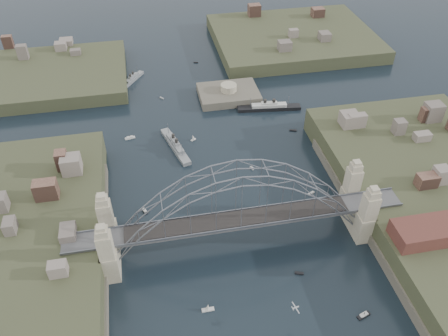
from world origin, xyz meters
TOP-DOWN VIEW (x-y plane):
  - ground at (0.00, 0.00)m, footprint 500.00×500.00m
  - bridge at (0.00, 0.00)m, footprint 84.00×13.80m
  - shore_west at (-57.32, 0.00)m, footprint 50.50×90.00m
  - shore_east at (57.32, 0.00)m, footprint 50.50×90.00m
  - headland_nw at (-55.00, 95.00)m, footprint 60.00×45.00m
  - headland_ne at (50.00, 110.00)m, footprint 70.00×55.00m
  - fort_island at (12.00, 70.00)m, footprint 22.00×16.00m
  - wharf_shed at (44.00, -14.00)m, footprint 20.00×8.00m
  - finger_pier at (39.00, -28.00)m, footprint 4.00×22.00m
  - naval_cruiser_near at (-11.09, 42.64)m, footprint 7.79×20.25m
  - naval_cruiser_far at (-22.85, 89.39)m, footprint 9.63×13.00m
  - ocean_liner at (24.63, 59.04)m, footprint 22.94×5.68m
  - aeroplane at (6.64, -25.05)m, footprint 1.67×3.02m
  - small_boat_a at (-22.72, 15.65)m, footprint 1.77×2.68m
  - small_boat_b at (10.57, 27.80)m, footprint 0.99×1.66m
  - small_boat_c at (-10.78, -18.15)m, footprint 2.81×1.01m
  - small_boat_d at (29.12, 44.61)m, footprint 2.53×1.58m
  - small_boat_e at (-25.29, 50.79)m, footprint 3.46×1.69m
  - small_boat_f at (-4.85, 45.75)m, footprint 1.88×1.47m
  - small_boat_g at (22.66, -26.25)m, footprint 3.35×1.98m
  - small_boat_h at (-12.71, 74.10)m, footprint 1.63×1.86m
  - small_boat_i at (24.59, 13.67)m, footprint 2.20×1.51m
  - small_boat_k at (4.07, 100.08)m, footprint 1.95×1.21m
  - small_boat_l at (-41.17, 35.96)m, footprint 3.07×1.51m
  - small_boat_m at (12.35, -12.56)m, footprint 2.22×1.34m

SIDE VIEW (x-z plane):
  - fort_island at x=12.00m, z-range -5.04..4.36m
  - ground at x=0.00m, z-range 0.00..0.00m
  - small_boat_d at x=29.12m, z-range -0.08..0.38m
  - small_boat_h at x=-12.71m, z-range -0.08..0.38m
  - small_boat_i at x=24.59m, z-range -0.08..0.38m
  - small_boat_k at x=4.07m, z-range -0.08..0.38m
  - small_boat_m at x=12.35m, z-range -0.08..0.38m
  - small_boat_e at x=-25.29m, z-range -0.43..0.99m
  - small_boat_g at x=22.66m, z-range -0.43..0.99m
  - small_boat_l at x=-41.17m, z-range -0.43..0.99m
  - small_boat_a at x=-22.72m, z-range -0.43..1.00m
  - small_boat_b at x=10.57m, z-range -0.41..1.01m
  - headland_nw at x=-55.00m, z-range -4.00..5.00m
  - finger_pier at x=39.00m, z-range 0.00..1.40m
  - headland_ne at x=50.00m, z-range -4.00..5.50m
  - naval_cruiser_far at x=-22.85m, z-range -1.67..3.17m
  - small_boat_c at x=-10.78m, z-range -0.40..1.98m
  - ocean_liner at x=24.63m, z-range -1.92..3.66m
  - naval_cruiser_near at x=-11.09m, z-range -2.09..3.98m
  - small_boat_f at x=-4.85m, z-range -0.21..2.16m
  - shore_west at x=-57.32m, z-range -4.03..7.97m
  - shore_east at x=57.32m, z-range -4.03..7.97m
  - aeroplane at x=6.64m, z-range 5.85..6.29m
  - wharf_shed at x=44.00m, z-range 8.00..12.00m
  - bridge at x=0.00m, z-range 0.02..24.62m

